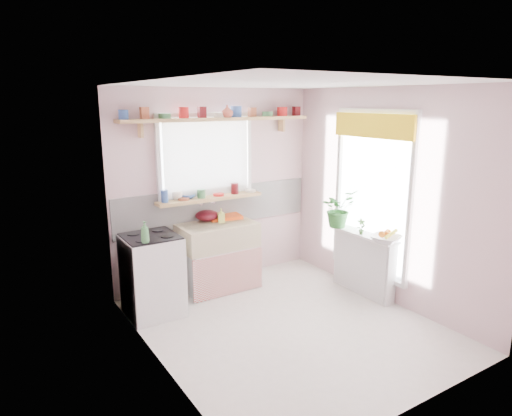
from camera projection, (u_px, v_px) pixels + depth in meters
room at (292, 182)px, 5.60m from camera, size 3.20×3.20×3.20m
sink_unit at (218, 256)px, 5.75m from camera, size 0.95×0.65×1.11m
cooker at (152, 275)px, 5.05m from camera, size 0.58×0.58×0.93m
radiator_ledge at (364, 262)px, 5.62m from camera, size 0.22×0.95×0.78m
windowsill at (210, 198)px, 5.74m from camera, size 1.40×0.22×0.04m
pine_shelf at (220, 119)px, 5.59m from camera, size 2.52×0.24×0.04m
shelf_crockery at (219, 113)px, 5.57m from camera, size 2.47×0.11×0.12m
sill_crockery at (206, 193)px, 5.70m from camera, size 1.35×0.11×0.12m
dish_tray at (224, 217)px, 5.93m from camera, size 0.46×0.38×0.04m
colander at (207, 215)px, 5.79m from camera, size 0.39×0.39×0.14m
jade_plant at (338, 209)px, 5.76m from camera, size 0.46×0.41×0.47m
fruit_bowl at (386, 239)px, 5.15m from camera, size 0.43×0.43×0.08m
herb_pot at (361, 227)px, 5.45m from camera, size 0.12×0.10×0.19m
soap_bottle_sink at (221, 215)px, 5.71m from camera, size 0.10×0.10×0.18m
sill_cup at (177, 195)px, 5.55m from camera, size 0.14×0.14×0.11m
sill_bowl at (188, 196)px, 5.64m from camera, size 0.23×0.23×0.06m
shelf_vase at (227, 111)px, 5.55m from camera, size 0.19×0.19×0.15m
cooker_bottle at (145, 232)px, 4.67m from camera, size 0.11×0.11×0.23m
fruit at (386, 234)px, 5.14m from camera, size 0.20×0.14×0.10m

